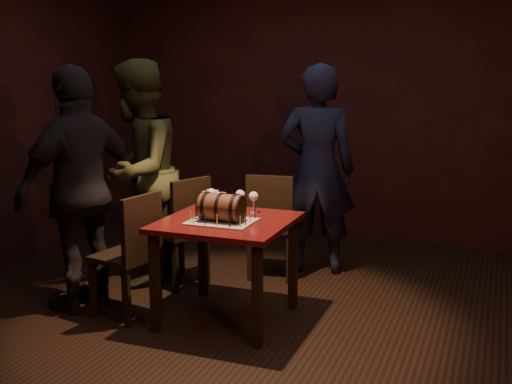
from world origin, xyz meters
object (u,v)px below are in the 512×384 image
pub_table (227,235)px  pint_of_ale (221,203)px  person_left_front (81,189)px  chair_left_rear (184,226)px  chair_back (272,220)px  wine_glass_right (254,197)px  chair_left_front (132,249)px  barrel_cake (221,207)px  person_left_rear (138,173)px  wine_glass_left (211,194)px  person_back (317,170)px  wine_glass_mid (240,196)px

pub_table → pint_of_ale: pint_of_ale is taller
pub_table → person_left_front: (-1.12, -0.16, 0.28)m
chair_left_rear → person_left_front: size_ratio=0.50×
pub_table → chair_back: chair_back is taller
wine_glass_right → chair_left_front: 0.97m
barrel_cake → person_left_rear: 1.22m
person_left_rear → person_left_front: person_left_rear is taller
pub_table → chair_back: 0.98m
barrel_cake → pint_of_ale: bearing=114.4°
person_left_front → chair_back: bearing=152.7°
person_left_rear → chair_back: bearing=103.1°
pint_of_ale → chair_left_rear: chair_left_rear is taller
barrel_cake → chair_left_front: bearing=-169.4°
wine_glass_left → person_left_rear: size_ratio=0.09×
wine_glass_right → wine_glass_left: bearing=-179.8°
barrel_cake → pint_of_ale: (-0.13, 0.28, -0.04)m
wine_glass_left → person_left_front: 0.98m
pint_of_ale → person_left_rear: person_left_rear is taller
chair_left_front → person_back: size_ratio=0.50×
barrel_cake → person_left_rear: bearing=149.5°
wine_glass_left → person_back: (0.54, 1.04, 0.06)m
chair_back → chair_left_front: (-0.65, -1.18, 0.00)m
person_left_rear → chair_left_rear: bearing=80.6°
pub_table → wine_glass_mid: size_ratio=5.59×
wine_glass_left → person_left_front: size_ratio=0.09×
chair_left_rear → wine_glass_mid: bearing=-20.6°
wine_glass_left → person_left_rear: 0.84m
barrel_cake → person_back: (0.29, 1.40, 0.07)m
chair_left_rear → person_left_rear: person_left_rear is taller
chair_back → person_back: 0.61m
wine_glass_mid → pint_of_ale: size_ratio=1.07×
wine_glass_mid → chair_left_front: (-0.64, -0.51, -0.34)m
wine_glass_left → chair_left_front: bearing=-130.2°
wine_glass_left → person_left_front: bearing=-153.2°
chair_back → wine_glass_left: bearing=-109.3°
pub_table → person_back: bearing=77.6°
barrel_cake → chair_left_front: barrel_cake is taller
barrel_cake → chair_left_rear: barrel_cake is taller
chair_back → person_back: (0.30, 0.35, 0.40)m
person_left_rear → wine_glass_left: bearing=62.7°
wine_glass_right → chair_back: chair_back is taller
barrel_cake → chair_back: size_ratio=0.39×
pint_of_ale → chair_left_rear: size_ratio=0.16×
wine_glass_mid → pint_of_ale: 0.16m
pint_of_ale → person_left_rear: (-0.92, 0.34, 0.12)m
barrel_cake → person_left_front: person_left_front is taller
pub_table → pint_of_ale: 0.30m
wine_glass_mid → person_left_front: bearing=-156.9°
pub_table → barrel_cake: 0.23m
wine_glass_mid → chair_back: size_ratio=0.17×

